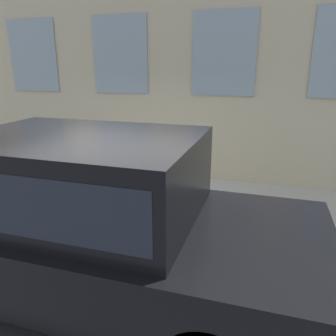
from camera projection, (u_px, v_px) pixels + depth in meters
ground_plane at (117, 239)px, 5.17m from camera, size 80.00×80.00×0.00m
sidewalk at (148, 200)px, 6.44m from camera, size 2.85×60.00×0.18m
fire_hydrant at (146, 195)px, 5.54m from camera, size 0.33×0.45×0.68m
person at (191, 172)px, 5.35m from camera, size 0.31×0.21×1.30m
parked_car_black_near at (84, 212)px, 3.61m from camera, size 2.06×5.17×1.94m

